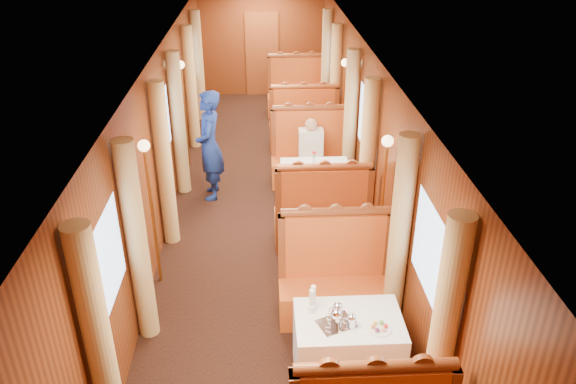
{
  "coord_description": "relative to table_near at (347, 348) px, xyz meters",
  "views": [
    {
      "loc": [
        -0.06,
        -7.71,
        4.37
      ],
      "look_at": [
        0.26,
        -1.38,
        1.05
      ],
      "focal_mm": 35.0,
      "sensor_mm": 36.0,
      "label": 1
    }
  ],
  "objects": [
    {
      "name": "cup_inboard",
      "position": [
        -0.36,
        0.13,
        0.48
      ],
      "size": [
        0.08,
        0.08,
        0.26
      ],
      "rotation": [
        0.0,
        0.0,
        0.43
      ],
      "color": "white",
      "rests_on": "table_near"
    },
    {
      "name": "floor",
      "position": [
        -0.75,
        3.5,
        -0.38
      ],
      "size": [
        3.0,
        12.0,
        0.01
      ],
      "primitive_type": null,
      "color": "black",
      "rests_on": "ground"
    },
    {
      "name": "banquette_mid_fwd",
      "position": [
        0.0,
        2.49,
        0.05
      ],
      "size": [
        1.3,
        0.55,
        1.34
      ],
      "color": "#B52F14",
      "rests_on": "floor"
    },
    {
      "name": "curtain_left_mid_a",
      "position": [
        -2.13,
        2.72,
        0.8
      ],
      "size": [
        0.22,
        0.22,
        2.35
      ],
      "primitive_type": "cylinder",
      "color": "tan",
      "rests_on": "floor"
    },
    {
      "name": "curtain_right_near_a",
      "position": [
        0.63,
        -0.78,
        0.8
      ],
      "size": [
        0.22,
        0.22,
        2.35
      ],
      "primitive_type": "cylinder",
      "color": "tan",
      "rests_on": "floor"
    },
    {
      "name": "sconce_left_fore",
      "position": [
        -2.15,
        1.75,
        1.01
      ],
      "size": [
        0.14,
        0.14,
        1.95
      ],
      "color": "#BF8C3F",
      "rests_on": "floor"
    },
    {
      "name": "curtain_right_far_b",
      "position": [
        0.63,
        7.78,
        0.8
      ],
      "size": [
        0.22,
        0.22,
        2.35
      ],
      "primitive_type": "cylinder",
      "color": "tan",
      "rests_on": "floor"
    },
    {
      "name": "wall_far",
      "position": [
        -0.75,
        9.5,
        0.88
      ],
      "size": [
        3.0,
        0.01,
        2.5
      ],
      "primitive_type": null,
      "rotation": [
        1.57,
        0.0,
        0.0
      ],
      "color": "brown",
      "rests_on": "floor"
    },
    {
      "name": "table_far",
      "position": [
        0.0,
        7.0,
        0.0
      ],
      "size": [
        1.05,
        0.72,
        0.75
      ],
      "primitive_type": "cube",
      "color": "white",
      "rests_on": "floor"
    },
    {
      "name": "passenger",
      "position": [
        -0.0,
        4.31,
        0.37
      ],
      "size": [
        0.4,
        0.44,
        0.76
      ],
      "color": "beige",
      "rests_on": "banquette_mid_aft"
    },
    {
      "name": "rose_vase_mid",
      "position": [
        -0.02,
        3.5,
        0.55
      ],
      "size": [
        0.06,
        0.06,
        0.36
      ],
      "rotation": [
        0.0,
        0.0,
        0.38
      ],
      "color": "silver",
      "rests_on": "table_mid"
    },
    {
      "name": "doorway_far",
      "position": [
        -0.75,
        9.47,
        0.62
      ],
      "size": [
        0.8,
        0.04,
        2.0
      ],
      "primitive_type": "cube",
      "color": "brown",
      "rests_on": "floor"
    },
    {
      "name": "table_mid",
      "position": [
        0.0,
        3.5,
        0.0
      ],
      "size": [
        1.05,
        0.72,
        0.75
      ],
      "primitive_type": "cube",
      "color": "white",
      "rests_on": "floor"
    },
    {
      "name": "ceiling",
      "position": [
        -0.75,
        3.5,
        2.12
      ],
      "size": [
        3.0,
        12.0,
        0.01
      ],
      "primitive_type": null,
      "rotation": [
        3.14,
        0.0,
        0.0
      ],
      "color": "silver",
      "rests_on": "wall_left"
    },
    {
      "name": "curtain_right_mid_a",
      "position": [
        0.63,
        2.72,
        0.8
      ],
      "size": [
        0.22,
        0.22,
        2.35
      ],
      "primitive_type": "cylinder",
      "color": "tan",
      "rests_on": "floor"
    },
    {
      "name": "curtain_right_far_a",
      "position": [
        0.63,
        6.22,
        0.8
      ],
      "size": [
        0.22,
        0.22,
        2.35
      ],
      "primitive_type": "cylinder",
      "color": "tan",
      "rests_on": "floor"
    },
    {
      "name": "curtain_left_far_a",
      "position": [
        -2.13,
        6.22,
        0.8
      ],
      "size": [
        0.22,
        0.22,
        2.35
      ],
      "primitive_type": "cylinder",
      "color": "tan",
      "rests_on": "floor"
    },
    {
      "name": "window_left_mid",
      "position": [
        -2.24,
        3.5,
        1.07
      ],
      "size": [
        0.01,
        1.2,
        0.9
      ],
      "primitive_type": null,
      "rotation": [
        1.57,
        0.0,
        1.57
      ],
      "color": "#90ADD4",
      "rests_on": "wall_left"
    },
    {
      "name": "curtain_left_near_b",
      "position": [
        -2.13,
        0.78,
        0.8
      ],
      "size": [
        0.22,
        0.22,
        2.35
      ],
      "primitive_type": "cylinder",
      "color": "tan",
      "rests_on": "floor"
    },
    {
      "name": "curtain_left_near_a",
      "position": [
        -2.13,
        -0.78,
        0.8
      ],
      "size": [
        0.22,
        0.22,
        2.35
      ],
      "primitive_type": "cylinder",
      "color": "tan",
      "rests_on": "floor"
    },
    {
      "name": "steward",
      "position": [
        -1.64,
        4.06,
        0.52
      ],
      "size": [
        0.46,
        0.67,
        1.79
      ],
      "primitive_type": "imported",
      "rotation": [
        0.0,
        0.0,
        -1.53
      ],
      "color": "navy",
      "rests_on": "floor"
    },
    {
      "name": "banquette_far_aft",
      "position": [
        0.0,
        8.01,
        0.05
      ],
      "size": [
        1.3,
        0.55,
        1.34
      ],
      "color": "#B52F14",
      "rests_on": "floor"
    },
    {
      "name": "fruit_plate",
      "position": [
        0.26,
        -0.16,
        0.39
      ],
      "size": [
        0.24,
        0.24,
        0.05
      ],
      "rotation": [
        0.0,
        0.0,
        -0.34
      ],
      "color": "white",
      "rests_on": "table_near"
    },
    {
      "name": "window_right_near",
      "position": [
        0.74,
        0.0,
        1.07
      ],
      "size": [
        0.01,
        1.2,
        0.9
      ],
      "primitive_type": null,
      "rotation": [
        1.57,
        0.0,
        -1.57
      ],
      "color": "#90ADD4",
      "rests_on": "wall_right"
    },
    {
      "name": "sconce_left_aft",
      "position": [
        -2.15,
        5.25,
        1.01
      ],
      "size": [
        0.14,
        0.14,
        1.95
      ],
      "color": "#BF8C3F",
      "rests_on": "floor"
    },
    {
      "name": "window_right_mid",
      "position": [
        0.74,
        3.5,
        1.07
      ],
      "size": [
        0.01,
        1.2,
        0.9
      ],
      "primitive_type": null,
      "rotation": [
        1.57,
        0.0,
        -1.57
      ],
      "color": "#90ADD4",
      "rests_on": "wall_right"
    },
    {
      "name": "rose_vase_far",
      "position": [
        -0.04,
        7.04,
        0.55
      ],
      "size": [
        0.06,
        0.06,
        0.36
      ],
      "rotation": [
        0.0,
        0.0,
        0.13
      ],
      "color": "silver",
      "rests_on": "table_far"
    },
    {
      "name": "teapot_back",
      "position": [
        -0.11,
        0.03,
        0.44
      ],
      "size": [
        0.18,
        0.14,
        0.13
      ],
      "primitive_type": null,
      "rotation": [
        0.0,
        0.0,
        -0.09
      ],
      "color": "silver",
      "rests_on": "tea_tray"
    },
    {
      "name": "wall_left",
      "position": [
        -2.25,
        3.5,
        0.88
      ],
      "size": [
        0.01,
        12.0,
        2.5
      ],
      "primitive_type": null,
      "rotation": [
        1.57,
        0.0,
        1.57
      ],
      "color": "brown",
      "rests_on": "floor"
    },
    {
      "name": "curtain_right_near_b",
      "position": [
        0.63,
        0.78,
        0.8
      ],
      "size": [
        0.22,
        0.22,
        2.35
      ],
      "primitive_type": "cylinder",
      "color": "tan",
      "rests_on": "floor"
    },
    {
      "name": "curtain_right_mid_b",
      "position": [
        0.63,
        4.28,
        0.8
      ],
      "size": [
        0.22,
        0.22,
        2.35
      ],
      "primitive_type": "cylinder",
      "color": "tan",
      "rests_on": "floor"
    },
    {
      "name": "window_left_near",
      "position": [
        -2.24,
        0.0,
        1.07
      ],
      "size": [
        0.01,
        1.2,
        0.9
      ],
      "primitive_type": null,
      "rotation": [
        1.57,
        0.0,
        1.57
      ],
      "color": "#90ADD4",
      "rests_on": "wall_left"
    },
    {
      "name": "banquette_mid_aft",
      "position": [
        0.0,
        4.51,
        0.05
      ],
      "size": [
        1.3,
        0.55,
        1.34
      ],
      "color": "#B52F14",
      "rests_on": "floor"
    },
    {
      "name": "wall_right",
      "position": [
        0.75,
        3.5,
        0.88
      ],
      "size": [
        0.01,
        12.0,
        2.5
      ],
      "primitive_type": null,
      "rotation": [
        1.57,
        0.0,
        -1.57
      ],
      "color": "brown",
      "rests_on": "floor"
    },
    {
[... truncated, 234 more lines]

